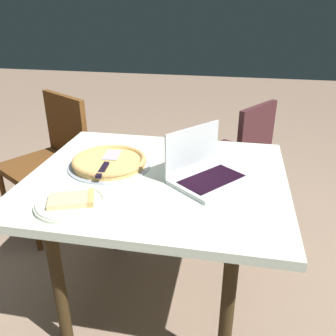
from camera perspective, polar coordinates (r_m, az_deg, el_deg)
name	(u,v)px	position (r m, az deg, el deg)	size (l,w,h in m)	color
ground_plane	(159,296)	(2.00, -1.48, -19.78)	(12.00, 12.00, 0.00)	#8C715D
dining_table	(157,191)	(1.62, -1.73, -3.66)	(1.13, 0.96, 0.71)	silver
laptop	(205,171)	(1.53, 5.99, -0.44)	(0.38, 0.39, 0.22)	silver
pizza_plate	(71,202)	(1.40, -15.18, -5.29)	(0.27, 0.27, 0.04)	white
pizza_tray	(109,162)	(1.68, -9.34, 0.99)	(0.38, 0.38, 0.04)	#959BAA
table_knife	(192,146)	(1.90, 3.82, 3.53)	(0.19, 0.15, 0.01)	#B2BCBB
chair_near	(53,155)	(2.46, -17.93, 2.06)	(0.62, 0.62, 0.87)	brown
chair_far	(239,153)	(2.41, 11.26, 2.30)	(0.54, 0.54, 0.84)	#3F1F22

